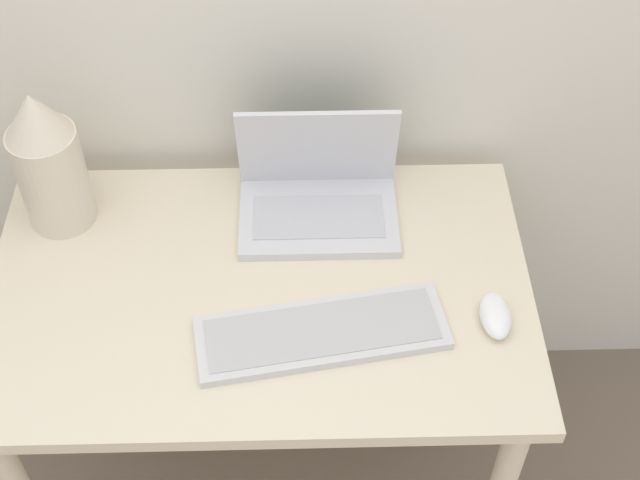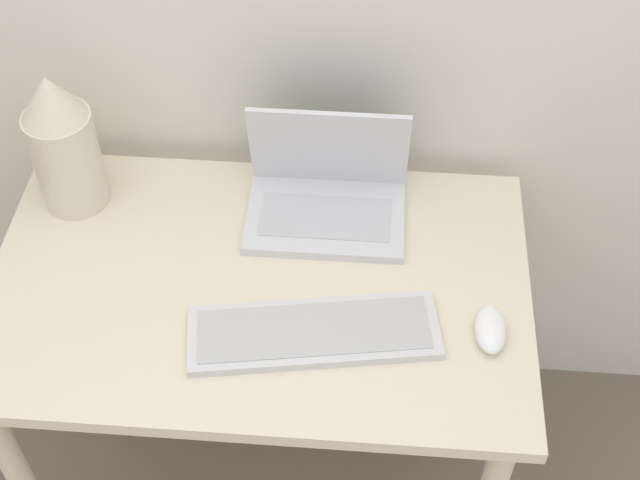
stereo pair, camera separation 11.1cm
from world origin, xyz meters
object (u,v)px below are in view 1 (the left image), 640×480
laptop (318,193)px  vase (48,161)px  keyboard (322,333)px  mouse (495,315)px

laptop → vase: bearing=-179.6°
laptop → keyboard: bearing=-90.1°
keyboard → mouse: mouse is taller
keyboard → mouse: size_ratio=4.44×
keyboard → vase: 0.62m
laptop → keyboard: size_ratio=0.68×
mouse → vase: vase is taller
mouse → vase: size_ratio=0.34×
laptop → keyboard: 0.32m
keyboard → mouse: (0.32, 0.02, 0.01)m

